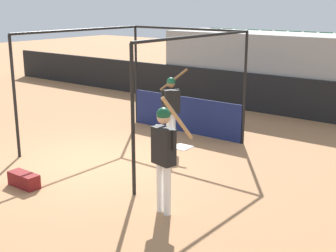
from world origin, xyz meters
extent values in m
plane|color=#A8754C|center=(0.00, 0.00, 0.00)|extent=(60.00, 60.00, 0.00)
cube|color=black|center=(0.00, 6.89, 0.63)|extent=(24.00, 0.12, 1.26)
cube|color=#9E9E99|center=(0.00, 8.15, 1.25)|extent=(6.50, 2.40, 2.51)
cube|color=#195B33|center=(-2.48, 7.35, 1.31)|extent=(0.45, 0.40, 0.10)
cube|color=#195B33|center=(-2.48, 7.53, 1.54)|extent=(0.45, 0.06, 0.40)
cube|color=#195B33|center=(-1.92, 7.35, 1.31)|extent=(0.45, 0.40, 0.10)
cube|color=#195B33|center=(-1.92, 7.53, 1.54)|extent=(0.45, 0.06, 0.40)
cube|color=#195B33|center=(-1.38, 7.35, 1.31)|extent=(0.45, 0.40, 0.10)
cube|color=#195B33|center=(-1.38, 7.53, 1.54)|extent=(0.45, 0.06, 0.40)
cube|color=#195B33|center=(-0.82, 7.35, 1.31)|extent=(0.45, 0.40, 0.10)
cube|color=#195B33|center=(-0.82, 7.53, 1.54)|extent=(0.45, 0.06, 0.40)
cube|color=#195B33|center=(-0.27, 7.35, 1.31)|extent=(0.45, 0.40, 0.10)
cube|color=#195B33|center=(-0.27, 7.53, 1.54)|extent=(0.45, 0.06, 0.40)
cube|color=#195B33|center=(0.27, 7.35, 1.31)|extent=(0.45, 0.40, 0.10)
cube|color=#195B33|center=(0.27, 7.53, 1.54)|extent=(0.45, 0.06, 0.40)
cube|color=#195B33|center=(0.83, 7.35, 1.31)|extent=(0.45, 0.40, 0.10)
cube|color=#195B33|center=(0.83, 7.53, 1.54)|extent=(0.45, 0.06, 0.40)
cube|color=#195B33|center=(1.38, 7.35, 1.31)|extent=(0.45, 0.40, 0.10)
cube|color=#195B33|center=(1.38, 7.53, 1.54)|extent=(0.45, 0.06, 0.40)
cube|color=#195B33|center=(1.93, 7.35, 1.31)|extent=(0.45, 0.40, 0.10)
cube|color=#195B33|center=(1.93, 7.53, 1.54)|extent=(0.45, 0.06, 0.40)
cube|color=#195B33|center=(2.48, 7.35, 1.31)|extent=(0.45, 0.40, 0.10)
cube|color=#195B33|center=(2.48, 7.53, 1.54)|extent=(0.45, 0.06, 0.40)
cube|color=#195B33|center=(-2.48, 8.15, 1.71)|extent=(0.45, 0.40, 0.10)
cube|color=#195B33|center=(-2.48, 8.33, 1.94)|extent=(0.45, 0.06, 0.40)
cube|color=#195B33|center=(-1.92, 8.15, 1.71)|extent=(0.45, 0.40, 0.10)
cube|color=#195B33|center=(-1.92, 8.33, 1.94)|extent=(0.45, 0.06, 0.40)
cube|color=#195B33|center=(-1.38, 8.15, 1.71)|extent=(0.45, 0.40, 0.10)
cube|color=#195B33|center=(-1.38, 8.33, 1.94)|extent=(0.45, 0.06, 0.40)
cube|color=#195B33|center=(-0.82, 8.15, 1.71)|extent=(0.45, 0.40, 0.10)
cube|color=#195B33|center=(-0.82, 8.33, 1.94)|extent=(0.45, 0.06, 0.40)
cube|color=#195B33|center=(-0.27, 8.15, 1.71)|extent=(0.45, 0.40, 0.10)
cube|color=#195B33|center=(-0.27, 8.33, 1.94)|extent=(0.45, 0.06, 0.40)
cube|color=#195B33|center=(0.27, 8.15, 1.71)|extent=(0.45, 0.40, 0.10)
cube|color=#195B33|center=(0.27, 8.33, 1.94)|extent=(0.45, 0.06, 0.40)
cube|color=#195B33|center=(0.83, 8.15, 1.71)|extent=(0.45, 0.40, 0.10)
cube|color=#195B33|center=(0.83, 8.33, 1.94)|extent=(0.45, 0.06, 0.40)
cube|color=#195B33|center=(1.38, 8.15, 1.71)|extent=(0.45, 0.40, 0.10)
cube|color=#195B33|center=(1.38, 8.33, 1.94)|extent=(0.45, 0.06, 0.40)
cube|color=#195B33|center=(1.93, 8.15, 1.71)|extent=(0.45, 0.40, 0.10)
cube|color=#195B33|center=(1.93, 8.33, 1.94)|extent=(0.45, 0.06, 0.40)
cube|color=#195B33|center=(2.48, 8.15, 1.71)|extent=(0.45, 0.40, 0.10)
cube|color=#195B33|center=(2.48, 8.33, 1.94)|extent=(0.45, 0.06, 0.40)
cube|color=#195B33|center=(-2.48, 8.95, 2.11)|extent=(0.45, 0.40, 0.10)
cube|color=#195B33|center=(-2.48, 9.13, 2.34)|extent=(0.45, 0.06, 0.40)
cube|color=#195B33|center=(-1.92, 8.95, 2.11)|extent=(0.45, 0.40, 0.10)
cube|color=#195B33|center=(-1.92, 9.13, 2.34)|extent=(0.45, 0.06, 0.40)
cube|color=#195B33|center=(-1.38, 8.95, 2.11)|extent=(0.45, 0.40, 0.10)
cube|color=#195B33|center=(-1.38, 9.13, 2.34)|extent=(0.45, 0.06, 0.40)
cube|color=#195B33|center=(-0.82, 8.95, 2.11)|extent=(0.45, 0.40, 0.10)
cube|color=#195B33|center=(-0.82, 9.13, 2.34)|extent=(0.45, 0.06, 0.40)
cube|color=#195B33|center=(-0.27, 8.95, 2.11)|extent=(0.45, 0.40, 0.10)
cube|color=#195B33|center=(-0.27, 9.13, 2.34)|extent=(0.45, 0.06, 0.40)
cube|color=#195B33|center=(0.27, 8.95, 2.11)|extent=(0.45, 0.40, 0.10)
cube|color=#195B33|center=(0.27, 9.13, 2.34)|extent=(0.45, 0.06, 0.40)
cube|color=#195B33|center=(0.83, 8.95, 2.11)|extent=(0.45, 0.40, 0.10)
cube|color=#195B33|center=(0.83, 9.13, 2.34)|extent=(0.45, 0.06, 0.40)
cube|color=#195B33|center=(1.38, 8.95, 2.11)|extent=(0.45, 0.40, 0.10)
cube|color=#195B33|center=(1.38, 9.13, 2.34)|extent=(0.45, 0.06, 0.40)
cube|color=#195B33|center=(1.93, 8.95, 2.11)|extent=(0.45, 0.40, 0.10)
cube|color=#195B33|center=(1.93, 9.13, 2.34)|extent=(0.45, 0.06, 0.40)
cylinder|color=black|center=(-1.60, -0.74, 1.42)|extent=(0.07, 0.07, 2.84)
cylinder|color=black|center=(2.02, -0.74, 1.42)|extent=(0.07, 0.07, 2.84)
cylinder|color=black|center=(-1.60, 3.41, 1.42)|extent=(0.07, 0.07, 2.84)
cylinder|color=black|center=(2.02, 3.41, 1.42)|extent=(0.07, 0.07, 2.84)
cylinder|color=black|center=(-1.60, 1.34, 2.84)|extent=(0.06, 4.16, 0.06)
cylinder|color=black|center=(2.02, 1.34, 2.84)|extent=(0.06, 4.16, 0.06)
cylinder|color=black|center=(0.21, 3.41, 2.84)|extent=(3.62, 0.06, 0.06)
cube|color=navy|center=(0.21, 3.39, 0.50)|extent=(3.55, 0.03, 1.01)
cube|color=white|center=(0.98, 2.20, 0.01)|extent=(0.44, 0.44, 0.02)
cylinder|color=white|center=(0.65, 2.09, 0.41)|extent=(0.17, 0.17, 0.83)
cylinder|color=white|center=(0.62, 2.31, 0.41)|extent=(0.17, 0.17, 0.83)
cube|color=black|center=(0.63, 2.20, 1.12)|extent=(0.37, 0.47, 0.59)
sphere|color=brown|center=(0.63, 2.20, 1.58)|extent=(0.21, 0.21, 0.21)
sphere|color=#144C2D|center=(0.63, 2.20, 1.63)|extent=(0.22, 0.22, 0.22)
cylinder|color=black|center=(0.51, 2.02, 1.25)|extent=(0.09, 0.09, 0.32)
cylinder|color=black|center=(0.69, 2.42, 1.25)|extent=(0.09, 0.09, 0.32)
cylinder|color=brown|center=(0.46, 2.55, 1.62)|extent=(0.47, 0.65, 0.55)
sphere|color=brown|center=(0.75, 2.35, 1.37)|extent=(0.08, 0.08, 0.08)
cylinder|color=white|center=(2.87, -1.01, 0.45)|extent=(0.15, 0.15, 0.89)
cylinder|color=white|center=(3.05, -1.05, 0.45)|extent=(0.15, 0.15, 0.89)
cube|color=black|center=(2.96, -1.03, 1.21)|extent=(0.44, 0.30, 0.63)
sphere|color=tan|center=(2.96, -1.03, 1.70)|extent=(0.22, 0.22, 0.22)
sphere|color=#144C2D|center=(2.96, -1.03, 1.75)|extent=(0.23, 0.23, 0.23)
cylinder|color=black|center=(2.76, -0.94, 1.35)|extent=(0.08, 0.08, 0.35)
cylinder|color=black|center=(3.18, -1.03, 1.35)|extent=(0.08, 0.08, 0.35)
cylinder|color=#AD7F4C|center=(3.30, -1.10, 1.75)|extent=(0.37, 0.46, 0.72)
sphere|color=#AD7F4C|center=(3.10, -0.95, 1.41)|extent=(0.08, 0.08, 0.08)
cube|color=maroon|center=(0.05, -1.78, 0.14)|extent=(0.70, 0.28, 0.28)
camera|label=1|loc=(7.58, -6.83, 3.53)|focal=50.00mm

